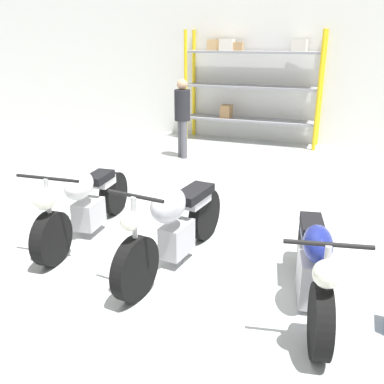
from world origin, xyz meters
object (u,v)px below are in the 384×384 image
object	(u,v)px
motorcycle_silver	(175,225)
person_browsing	(182,112)
motorcycle_white	(84,203)
shelving_rack	(250,81)
motorcycle_blue	(314,267)

from	to	relation	value
motorcycle_silver	person_browsing	distance (m)	4.54
motorcycle_white	person_browsing	bearing A→B (deg)	179.98
shelving_rack	person_browsing	world-z (taller)	shelving_rack
motorcycle_blue	person_browsing	bearing A→B (deg)	-156.35
person_browsing	motorcycle_blue	bearing A→B (deg)	81.67
motorcycle_white	motorcycle_blue	distance (m)	2.85
shelving_rack	motorcycle_silver	size ratio (longest dim) A/B	1.48
motorcycle_silver	motorcycle_blue	distance (m)	1.51
person_browsing	shelving_rack	bearing A→B (deg)	-159.16
motorcycle_blue	person_browsing	distance (m)	5.48
motorcycle_white	motorcycle_silver	xyz separation A→B (m)	(1.32, -0.25, 0.03)
motorcycle_white	shelving_rack	bearing A→B (deg)	169.60
motorcycle_silver	motorcycle_blue	size ratio (longest dim) A/B	1.09
motorcycle_white	motorcycle_blue	bearing A→B (deg)	75.16
shelving_rack	motorcycle_white	distance (m)	5.95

